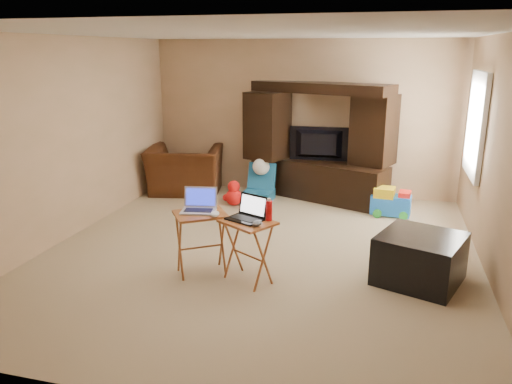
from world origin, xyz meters
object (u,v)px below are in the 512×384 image
(laptop_right, at_px, (244,209))
(mouse_right, at_px, (257,223))
(child_rocker, at_px, (259,183))
(tray_table_left, at_px, (201,243))
(entertainment_center, at_px, (319,142))
(recliner, at_px, (185,170))
(television, at_px, (319,145))
(push_toy, at_px, (391,201))
(mouse_left, at_px, (215,214))
(plush_toy, at_px, (234,193))
(laptop_left, at_px, (198,201))
(water_bottle, at_px, (269,211))
(ottoman, at_px, (420,259))
(tray_table_right, at_px, (248,251))

(laptop_right, bearing_deg, mouse_right, -15.94)
(child_rocker, bearing_deg, tray_table_left, -86.62)
(entertainment_center, height_order, recliner, entertainment_center)
(entertainment_center, xyz_separation_m, television, (-0.00, -0.02, -0.04))
(push_toy, bearing_deg, mouse_left, -117.45)
(plush_toy, bearing_deg, entertainment_center, 31.76)
(mouse_right, bearing_deg, television, 87.84)
(television, xyz_separation_m, tray_table_left, (-0.79, -3.13, -0.55))
(child_rocker, xyz_separation_m, laptop_left, (0.06, -2.74, 0.50))
(laptop_left, bearing_deg, mouse_left, -34.06)
(child_rocker, xyz_separation_m, water_bottle, (0.82, -2.75, 0.47))
(mouse_left, height_order, water_bottle, water_bottle)
(television, relative_size, mouse_right, 6.98)
(mouse_left, distance_m, mouse_right, 0.49)
(entertainment_center, xyz_separation_m, plush_toy, (-1.19, -0.74, -0.72))
(plush_toy, distance_m, ottoman, 3.34)
(television, bearing_deg, plush_toy, 27.75)
(child_rocker, height_order, laptop_right, laptop_right)
(push_toy, relative_size, mouse_right, 4.22)
(recliner, height_order, ottoman, recliner)
(plush_toy, height_order, mouse_right, mouse_right)
(tray_table_right, height_order, mouse_left, mouse_left)
(plush_toy, height_order, mouse_left, mouse_left)
(laptop_right, bearing_deg, tray_table_left, -161.50)
(tray_table_left, distance_m, laptop_right, 0.67)
(mouse_right, bearing_deg, tray_table_right, 137.29)
(mouse_left, bearing_deg, mouse_right, -13.38)
(tray_table_right, xyz_separation_m, laptop_left, (-0.57, 0.09, 0.47))
(television, xyz_separation_m, mouse_right, (-0.12, -3.32, -0.20))
(plush_toy, bearing_deg, recliner, 153.74)
(television, bearing_deg, push_toy, 149.75)
(mouse_left, bearing_deg, ottoman, 12.55)
(recliner, distance_m, laptop_left, 3.22)
(ottoman, bearing_deg, laptop_right, -166.13)
(plush_toy, relative_size, ottoman, 0.51)
(child_rocker, bearing_deg, television, 24.22)
(plush_toy, height_order, ottoman, ottoman)
(entertainment_center, relative_size, mouse_left, 16.37)
(ottoman, xyz_separation_m, water_bottle, (-1.52, -0.37, 0.51))
(television, distance_m, child_rocker, 1.12)
(child_rocker, bearing_deg, plush_toy, -130.23)
(child_rocker, bearing_deg, laptop_left, -87.23)
(ottoman, distance_m, water_bottle, 1.64)
(laptop_right, distance_m, mouse_right, 0.24)
(television, relative_size, laptop_left, 2.64)
(child_rocker, relative_size, mouse_left, 4.27)
(recliner, relative_size, mouse_right, 8.89)
(entertainment_center, distance_m, water_bottle, 3.14)
(recliner, bearing_deg, mouse_right, 111.81)
(television, height_order, tray_table_right, television)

